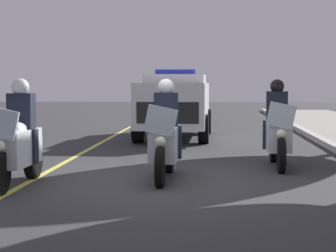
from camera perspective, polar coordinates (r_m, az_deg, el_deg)
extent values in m
plane|color=#333335|center=(9.67, -0.16, -5.48)|extent=(80.00, 80.00, 0.00)
cube|color=#E0D14C|center=(10.11, -13.20, -5.15)|extent=(48.00, 0.12, 0.01)
cylinder|color=black|center=(8.74, -16.47, -4.58)|extent=(0.64, 0.13, 0.64)
cylinder|color=black|center=(10.14, -13.31, -3.32)|extent=(0.64, 0.15, 0.64)
cube|color=silver|center=(9.38, -14.85, -2.11)|extent=(1.21, 0.46, 0.56)
ellipsoid|color=silver|center=(9.30, -14.99, -0.30)|extent=(0.57, 0.33, 0.24)
cube|color=silver|center=(8.76, -16.33, 0.24)|extent=(0.07, 0.56, 0.53)
sphere|color=#F9F4CC|center=(8.73, -16.43, -1.95)|extent=(0.17, 0.17, 0.17)
sphere|color=#1933F2|center=(8.82, -15.04, -0.16)|extent=(0.09, 0.09, 0.09)
cube|color=black|center=(9.55, -14.44, 1.39)|extent=(0.29, 0.41, 0.60)
cube|color=black|center=(9.47, -13.36, -2.02)|extent=(0.18, 0.14, 0.56)
cube|color=black|center=(9.61, -15.62, -1.97)|extent=(0.18, 0.14, 0.56)
sphere|color=silver|center=(9.52, -14.52, 3.78)|extent=(0.28, 0.28, 0.28)
cylinder|color=black|center=(9.03, -0.78, -4.12)|extent=(0.64, 0.13, 0.64)
cylinder|color=black|center=(10.51, 0.10, -2.93)|extent=(0.64, 0.15, 0.64)
cube|color=silver|center=(9.72, -0.32, -1.74)|extent=(1.21, 0.46, 0.56)
ellipsoid|color=silver|center=(9.64, -0.35, 0.00)|extent=(0.57, 0.33, 0.24)
cube|color=silver|center=(9.05, -0.72, 0.54)|extent=(0.07, 0.56, 0.53)
sphere|color=#F9F4CC|center=(9.02, -0.76, -1.57)|extent=(0.17, 0.17, 0.17)
sphere|color=red|center=(9.21, -1.62, 0.17)|extent=(0.09, 0.09, 0.09)
sphere|color=#1933F2|center=(9.17, 0.36, 0.15)|extent=(0.09, 0.09, 0.09)
cube|color=black|center=(9.90, -0.19, 1.62)|extent=(0.29, 0.41, 0.60)
cube|color=black|center=(9.87, 0.93, -1.65)|extent=(0.18, 0.14, 0.56)
cube|color=black|center=(9.90, -1.38, -1.63)|extent=(0.18, 0.14, 0.56)
sphere|color=silver|center=(9.87, -0.20, 3.93)|extent=(0.28, 0.28, 0.28)
cylinder|color=black|center=(10.63, 11.23, -2.93)|extent=(0.64, 0.13, 0.64)
cylinder|color=black|center=(12.11, 10.52, -2.04)|extent=(0.64, 0.15, 0.64)
cube|color=silver|center=(11.32, 10.88, -0.96)|extent=(1.21, 0.46, 0.56)
ellipsoid|color=silver|center=(11.25, 10.93, 0.54)|extent=(0.57, 0.33, 0.24)
cube|color=silver|center=(10.66, 11.24, 1.03)|extent=(0.07, 0.56, 0.53)
sphere|color=#F9F4CC|center=(10.63, 11.24, -0.76)|extent=(0.17, 0.17, 0.17)
sphere|color=red|center=(10.78, 10.32, 0.71)|extent=(0.09, 0.09, 0.09)
sphere|color=#1933F2|center=(10.82, 12.00, 0.69)|extent=(0.09, 0.09, 0.09)
cube|color=black|center=(11.51, 10.81, 1.92)|extent=(0.29, 0.41, 0.60)
cube|color=black|center=(11.51, 11.79, -0.89)|extent=(0.18, 0.14, 0.56)
cube|color=black|center=(11.47, 9.81, -0.88)|extent=(0.18, 0.14, 0.56)
sphere|color=black|center=(11.48, 10.85, 3.91)|extent=(0.28, 0.28, 0.28)
cube|color=silver|center=(17.10, 0.73, 2.22)|extent=(4.94, 1.99, 1.24)
cube|color=silver|center=(17.39, 0.82, 4.56)|extent=(2.43, 1.79, 0.36)
cube|color=#2633D8|center=(17.20, 0.76, 5.43)|extent=(0.30, 1.21, 0.14)
cube|color=black|center=(14.72, -0.03, 1.33)|extent=(0.15, 1.62, 0.56)
cylinder|color=black|center=(15.54, 3.57, -0.29)|extent=(0.81, 0.30, 0.80)
cylinder|color=black|center=(15.70, -3.00, -0.24)|extent=(0.81, 0.30, 0.80)
cylinder|color=black|center=(18.63, 3.88, 0.47)|extent=(0.81, 0.30, 0.80)
cylinder|color=black|center=(18.77, -1.62, 0.50)|extent=(0.81, 0.30, 0.80)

